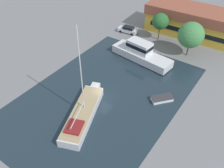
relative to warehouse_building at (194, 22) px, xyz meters
The scene contains 9 objects.
ground_plane 30.09m from the warehouse_building, 97.66° to the right, with size 440.00×440.00×0.00m, color slate.
water_canal 30.09m from the warehouse_building, 97.66° to the right, with size 23.35×35.13×0.01m, color #1E2D38.
warehouse_building is the anchor object (origin of this frame).
quay_tree_near_building 9.69m from the warehouse_building, 74.46° to the right, with size 5.20×5.20×7.22m.
quay_tree_by_water 8.64m from the warehouse_building, 128.11° to the right, with size 3.61×3.61×6.24m.
parked_car 15.18m from the warehouse_building, 148.20° to the right, with size 4.94×2.34×1.60m.
sailboat_moored 35.39m from the warehouse_building, 96.02° to the right, with size 7.16×13.13×14.95m.
motor_cruiser 16.99m from the warehouse_building, 105.22° to the right, with size 13.07×5.06×3.99m.
small_dinghy 25.34m from the warehouse_building, 79.75° to the right, with size 3.59×3.81×0.66m.
Camera 1 is at (19.06, -24.64, 28.17)m, focal length 40.00 mm.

